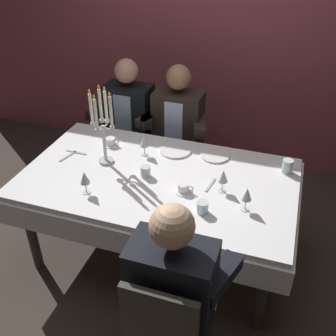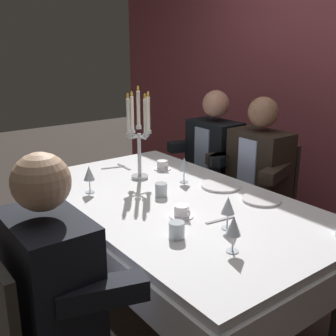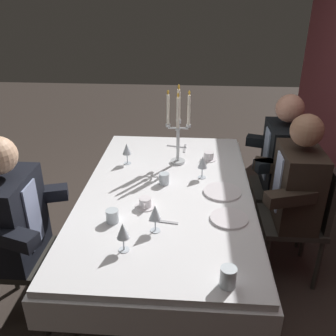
{
  "view_description": "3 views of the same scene",
  "coord_description": "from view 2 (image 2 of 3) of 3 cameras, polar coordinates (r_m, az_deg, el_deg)",
  "views": [
    {
      "loc": [
        0.78,
        -2.12,
        2.31
      ],
      "look_at": [
        0.09,
        -0.05,
        0.86
      ],
      "focal_mm": 42.03,
      "sensor_mm": 36.0,
      "label": 1
    },
    {
      "loc": [
        1.73,
        -1.34,
        1.6
      ],
      "look_at": [
        -0.06,
        0.01,
        0.91
      ],
      "focal_mm": 44.03,
      "sensor_mm": 36.0,
      "label": 2
    },
    {
      "loc": [
        2.11,
        0.16,
        1.94
      ],
      "look_at": [
        0.05,
        0.01,
        0.93
      ],
      "focal_mm": 39.16,
      "sensor_mm": 36.0,
      "label": 3
    }
  ],
  "objects": [
    {
      "name": "wine_glass_1",
      "position": [
        2.6,
        2.24,
        0.43
      ],
      "size": [
        0.07,
        0.07,
        0.16
      ],
      "color": "silver",
      "rests_on": "dining_table"
    },
    {
      "name": "wine_glass_3",
      "position": [
        2.46,
        -10.87,
        -0.79
      ],
      "size": [
        0.07,
        0.07,
        0.16
      ],
      "color": "silver",
      "rests_on": "dining_table"
    },
    {
      "name": "water_tumbler_0",
      "position": [
        1.9,
        1.21,
        -8.56
      ],
      "size": [
        0.07,
        0.07,
        0.08
      ],
      "primitive_type": "cylinder",
      "color": "silver",
      "rests_on": "dining_table"
    },
    {
      "name": "dinner_plate_1",
      "position": [
        2.39,
        12.83,
        -4.26
      ],
      "size": [
        0.22,
        0.22,
        0.01
      ],
      "primitive_type": "cylinder",
      "color": "white",
      "rests_on": "dining_table"
    },
    {
      "name": "coffee_cup_0",
      "position": [
        2.12,
        1.91,
        -6.07
      ],
      "size": [
        0.13,
        0.12,
        0.06
      ],
      "color": "white",
      "rests_on": "dining_table"
    },
    {
      "name": "seated_diner_2",
      "position": [
        1.66,
        -16.12,
        -15.02
      ],
      "size": [
        0.63,
        0.48,
        1.24
      ],
      "color": "#302D28",
      "rests_on": "ground_plane"
    },
    {
      "name": "spoon_2",
      "position": [
        2.95,
        -6.1,
        0.18
      ],
      "size": [
        0.17,
        0.02,
        0.01
      ],
      "primitive_type": "cube",
      "rotation": [
        0.0,
        0.0,
        -0.03
      ],
      "color": "#B7B7BC",
      "rests_on": "dining_table"
    },
    {
      "name": "wine_glass_0",
      "position": [
        1.77,
        9.05,
        -8.01
      ],
      "size": [
        0.07,
        0.07,
        0.16
      ],
      "color": "silver",
      "rests_on": "dining_table"
    },
    {
      "name": "seated_diner_0",
      "position": [
        3.34,
        6.48,
        2.02
      ],
      "size": [
        0.63,
        0.48,
        1.24
      ],
      "color": "#302D28",
      "rests_on": "ground_plane"
    },
    {
      "name": "fork_0",
      "position": [
        2.95,
        -7.58,
        0.08
      ],
      "size": [
        0.06,
        0.17,
        0.01
      ],
      "primitive_type": "cube",
      "rotation": [
        0.0,
        0.0,
        1.32
      ],
      "color": "#B7B7BC",
      "rests_on": "dining_table"
    },
    {
      "name": "wine_glass_2",
      "position": [
        1.97,
        8.3,
        -5.22
      ],
      "size": [
        0.07,
        0.07,
        0.16
      ],
      "color": "silver",
      "rests_on": "dining_table"
    },
    {
      "name": "ground_plane",
      "position": [
        2.71,
        0.64,
        -19.03
      ],
      "size": [
        12.0,
        12.0,
        0.0
      ],
      "primitive_type": "plane",
      "color": "#39302A"
    },
    {
      "name": "seated_diner_1",
      "position": [
        3.03,
        12.6,
        0.11
      ],
      "size": [
        0.63,
        0.48,
        1.24
      ],
      "color": "#302D28",
      "rests_on": "ground_plane"
    },
    {
      "name": "dining_table",
      "position": [
        2.4,
        0.69,
        -6.96
      ],
      "size": [
        1.94,
        1.14,
        0.74
      ],
      "color": "white",
      "rests_on": "ground_plane"
    },
    {
      "name": "dinner_plate_0",
      "position": [
        2.57,
        7.35,
        -2.42
      ],
      "size": [
        0.25,
        0.25,
        0.01
      ],
      "primitive_type": "cylinder",
      "color": "white",
      "rests_on": "dining_table"
    },
    {
      "name": "candelabra",
      "position": [
        2.63,
        -4.04,
        4.5
      ],
      "size": [
        0.19,
        0.19,
        0.6
      ],
      "color": "silver",
      "rests_on": "dining_table"
    },
    {
      "name": "coffee_cup_1",
      "position": [
        2.89,
        -0.78,
        0.36
      ],
      "size": [
        0.13,
        0.12,
        0.06
      ],
      "color": "white",
      "rests_on": "dining_table"
    },
    {
      "name": "fork_1",
      "position": [
        2.1,
        7.23,
        -7.13
      ],
      "size": [
        0.04,
        0.17,
        0.01
      ],
      "primitive_type": "cube",
      "rotation": [
        0.0,
        0.0,
        1.42
      ],
      "color": "#B7B7BC",
      "rests_on": "dining_table"
    },
    {
      "name": "water_tumbler_2",
      "position": [
        2.39,
        -0.96,
        -3.0
      ],
      "size": [
        0.07,
        0.07,
        0.08
      ],
      "primitive_type": "cylinder",
      "color": "silver",
      "rests_on": "dining_table"
    }
  ]
}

